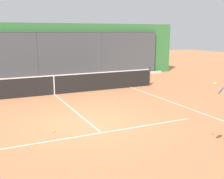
% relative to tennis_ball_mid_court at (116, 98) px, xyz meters
% --- Properties ---
extents(ground_plane, '(60.00, 60.00, 0.00)m').
position_rel_tennis_ball_mid_court_xyz_m(ground_plane, '(2.32, 2.74, -0.03)').
color(ground_plane, '#C67A4C').
extents(court_line_markings, '(8.57, 10.71, 0.01)m').
position_rel_tennis_ball_mid_court_xyz_m(court_line_markings, '(2.32, 4.09, -0.03)').
color(court_line_markings, white).
rests_on(court_line_markings, ground).
extents(fence_backdrop, '(19.99, 1.37, 3.55)m').
position_rel_tennis_ball_mid_court_xyz_m(fence_backdrop, '(2.32, -6.83, 1.73)').
color(fence_backdrop, '#474C51').
rests_on(fence_backdrop, ground).
extents(tennis_net, '(11.02, 0.09, 1.07)m').
position_rel_tennis_ball_mid_court_xyz_m(tennis_net, '(2.32, -2.08, 0.46)').
color(tennis_net, '#2D2D2D').
rests_on(tennis_net, ground).
extents(tennis_ball_mid_court, '(0.07, 0.07, 0.07)m').
position_rel_tennis_ball_mid_court_xyz_m(tennis_ball_mid_court, '(0.00, 0.00, 0.00)').
color(tennis_ball_mid_court, '#D6E042').
rests_on(tennis_ball_mid_court, ground).
extents(tennis_ball_by_sideline, '(0.07, 0.07, 0.07)m').
position_rel_tennis_ball_mid_court_xyz_m(tennis_ball_by_sideline, '(3.63, 3.12, 0.00)').
color(tennis_ball_by_sideline, '#C1D138').
rests_on(tennis_ball_by_sideline, ground).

